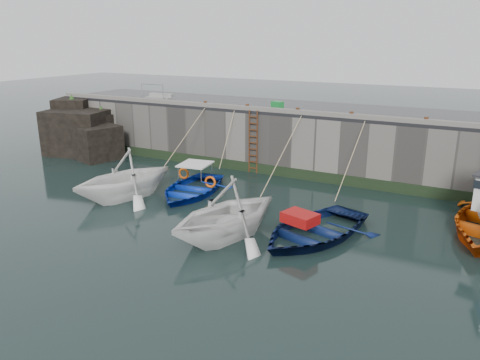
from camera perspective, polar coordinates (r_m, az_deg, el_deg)
The scene contains 22 objects.
ground at distance 15.13m, azimuth -8.47°, elevation -9.35°, with size 120.00×120.00×0.00m, color black.
quay_back at distance 25.26m, azimuth 8.31°, elevation 5.03°, with size 30.00×5.00×3.00m, color slate.
road_back at distance 24.98m, azimuth 8.46°, elevation 8.58°, with size 30.00×5.00×0.16m, color black.
kerb_back at distance 22.77m, azimuth 6.47°, elevation 8.30°, with size 30.00×0.30×0.20m, color slate.
algae_back at distance 23.25m, azimuth 6.05°, elevation 0.89°, with size 30.00×0.08×0.50m, color black.
rock_outcrop at distance 29.54m, azimuth -18.58°, elevation 5.59°, with size 5.85×4.24×3.41m.
ladder at distance 23.66m, azimuth 1.60°, elevation 4.62°, with size 0.51×0.08×3.20m.
boat_near_white at distance 20.94m, azimuth -13.78°, elevation -2.07°, with size 4.01×4.65×2.45m, color white.
boat_near_white_rope at distance 24.17m, azimuth -7.04°, elevation 0.87°, with size 0.04×4.49×3.10m, color tan, non-canonical shape.
boat_near_blue at distance 21.01m, azimuth -5.96°, elevation -1.58°, with size 3.22×4.50×0.93m, color #0B2CA9.
boat_near_blue_rope at distance 23.79m, azimuth -1.42°, elevation 0.73°, with size 0.04×3.18×3.10m, color tan, non-canonical shape.
boat_near_blacktrim at distance 16.40m, azimuth -1.68°, elevation -6.99°, with size 4.01×4.65×2.45m, color white.
boat_near_blacktrim_rope at distance 20.73m, azimuth 5.34°, elevation -1.83°, with size 0.04×5.91×3.10m, color tan, non-canonical shape.
boat_near_navy at distance 16.69m, azimuth 8.90°, elevation -6.76°, with size 3.56×4.99×1.03m, color #0A1843.
boat_near_navy_rope at distance 20.63m, azimuth 12.93°, elevation -2.30°, with size 0.04×4.59×3.10m, color tan, non-canonical shape.
fish_crate at distance 24.61m, azimuth 4.58°, elevation 9.16°, with size 0.61×0.36×0.33m, color #188732.
railing at distance 28.02m, azimuth -9.78°, elevation 10.00°, with size 1.60×1.05×1.00m.
bollard_a at distance 25.09m, azimuth -4.25°, elevation 9.26°, with size 0.18×0.18×0.28m, color #3F1E0F.
bollard_b at distance 23.87m, azimuth 0.91°, elevation 8.90°, with size 0.18×0.18×0.28m, color #3F1E0F.
bollard_c at distance 22.79m, azimuth 7.04°, elevation 8.39°, with size 0.18×0.18×0.28m, color #3F1E0F.
bollard_d at distance 22.01m, azimuth 13.42°, elevation 7.75°, with size 0.18×0.18×0.28m, color #3F1E0F.
bollard_e at distance 21.45m, azimuth 21.74°, elevation 6.78°, with size 0.18×0.18×0.28m, color #3F1E0F.
Camera 1 is at (8.20, -10.82, 6.67)m, focal length 35.00 mm.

